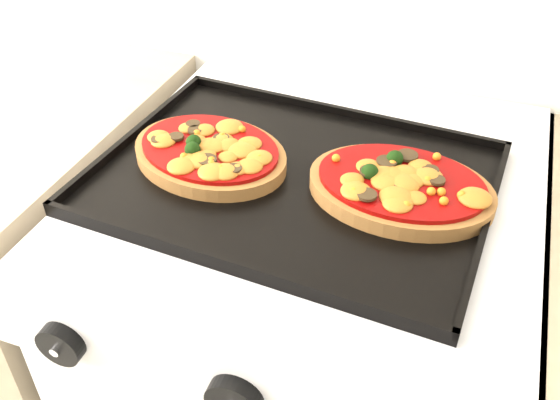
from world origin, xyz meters
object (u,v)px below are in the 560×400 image
at_px(stove, 310,379).
at_px(pizza_left, 210,151).
at_px(pizza_right, 401,185).
at_px(baking_tray, 293,177).

relative_size(stove, pizza_left, 4.11).
xyz_separation_m(stove, pizza_right, (0.11, -0.03, 0.48)).
height_order(stove, pizza_left, pizza_left).
distance_m(pizza_left, pizza_right, 0.26).
bearing_deg(pizza_right, pizza_left, -177.65).
relative_size(stove, pizza_right, 3.89).
bearing_deg(baking_tray, pizza_left, -175.60).
distance_m(baking_tray, pizza_right, 0.14).
bearing_deg(stove, pizza_left, -166.06).
relative_size(pizza_left, pizza_right, 0.94).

